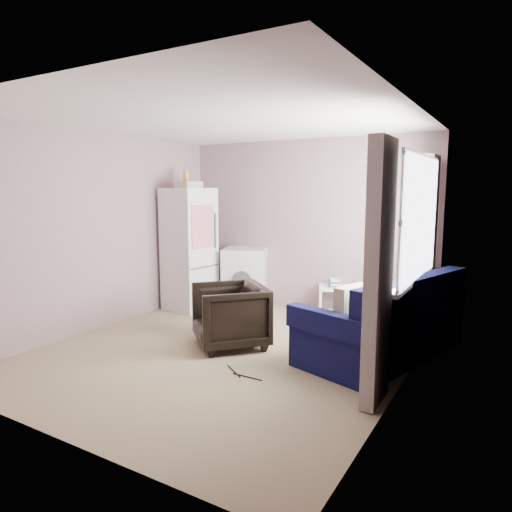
# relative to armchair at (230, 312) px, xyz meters

# --- Properties ---
(room) EXTENTS (3.84, 4.24, 2.54)m
(room) POSITION_rel_armchair_xyz_m (0.07, -0.18, 0.86)
(room) COLOR #968462
(room) RESTS_ON ground
(armchair) EXTENTS (1.05, 1.05, 0.79)m
(armchair) POSITION_rel_armchair_xyz_m (0.00, 0.00, 0.00)
(armchair) COLOR black
(armchair) RESTS_ON ground
(fridge) EXTENTS (0.70, 0.69, 2.05)m
(fridge) POSITION_rel_armchair_xyz_m (-1.44, 1.08, 0.52)
(fridge) COLOR silver
(fridge) RESTS_ON ground
(washing_machine) EXTENTS (0.82, 0.82, 0.90)m
(washing_machine) POSITION_rel_armchair_xyz_m (-0.82, 1.66, 0.07)
(washing_machine) COLOR silver
(washing_machine) RESTS_ON ground
(side_table) EXTENTS (0.53, 0.53, 0.55)m
(side_table) POSITION_rel_armchair_xyz_m (0.60, 1.73, -0.14)
(side_table) COLOR white
(side_table) RESTS_ON ground
(sofa) EXTENTS (1.47, 2.20, 0.90)m
(sofa) POSITION_rel_armchair_xyz_m (1.63, 0.58, -0.06)
(sofa) COLOR #0C0D37
(sofa) RESTS_ON ground
(window_dressing) EXTENTS (0.17, 2.62, 2.18)m
(window_dressing) POSITION_rel_armchair_xyz_m (1.84, 0.51, 0.71)
(window_dressing) COLOR white
(window_dressing) RESTS_ON ground
(floor_cables) EXTENTS (0.48, 0.20, 0.01)m
(floor_cables) POSITION_rel_armchair_xyz_m (0.55, -0.65, -0.39)
(floor_cables) COLOR black
(floor_cables) RESTS_ON ground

